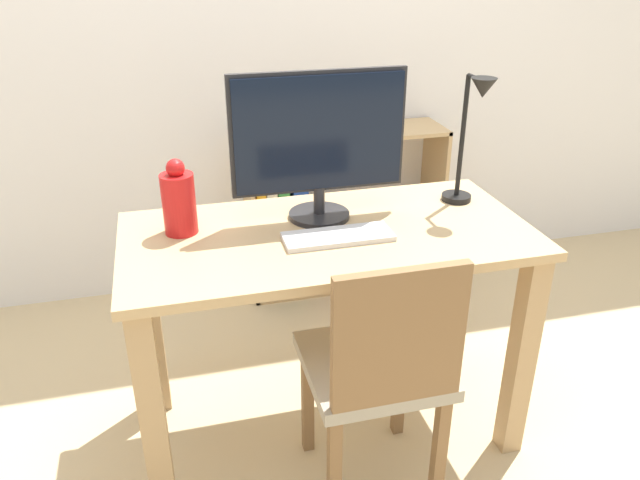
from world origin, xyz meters
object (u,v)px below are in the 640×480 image
object	(u,v)px
monitor	(319,139)
keyboard	(338,237)
vase	(179,201)
bookshelf	(309,222)
chair	(380,368)
desk_lamp	(472,129)

from	to	relation	value
monitor	keyboard	world-z (taller)	monitor
vase	bookshelf	world-z (taller)	vase
chair	bookshelf	bearing A→B (deg)	80.71
desk_lamp	vase	bearing A→B (deg)	178.23
monitor	desk_lamp	distance (m)	0.49
keyboard	desk_lamp	distance (m)	0.56
keyboard	desk_lamp	xyz separation A→B (m)	(0.48, 0.14, 0.26)
chair	vase	bearing A→B (deg)	135.40
chair	desk_lamp	bearing A→B (deg)	38.52
monitor	keyboard	bearing A→B (deg)	-85.65
keyboard	monitor	bearing A→B (deg)	94.35
monitor	vase	size ratio (longest dim) A/B	2.34
bookshelf	vase	bearing A→B (deg)	-124.54
bookshelf	desk_lamp	bearing A→B (deg)	-71.17
desk_lamp	bookshelf	size ratio (longest dim) A/B	0.46
monitor	vase	bearing A→B (deg)	-179.18
bookshelf	monitor	bearing A→B (deg)	-101.37
monitor	chair	distance (m)	0.71
vase	keyboard	bearing A→B (deg)	-20.45
vase	bookshelf	xyz separation A→B (m)	(0.61, 0.89, -0.53)
keyboard	chair	distance (m)	0.40
monitor	bookshelf	bearing A→B (deg)	78.63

